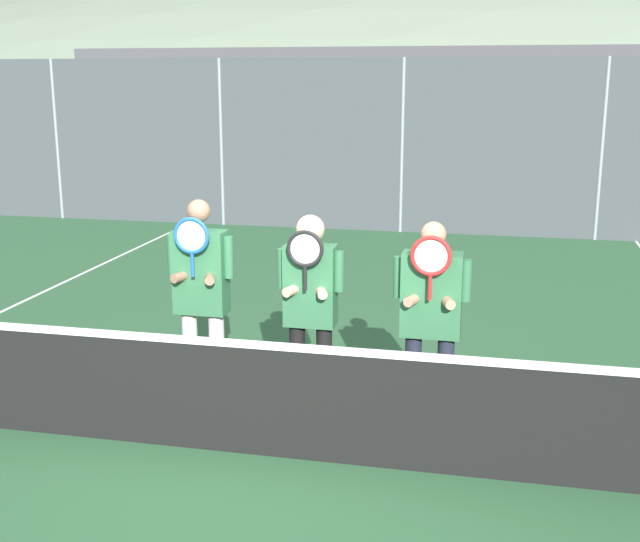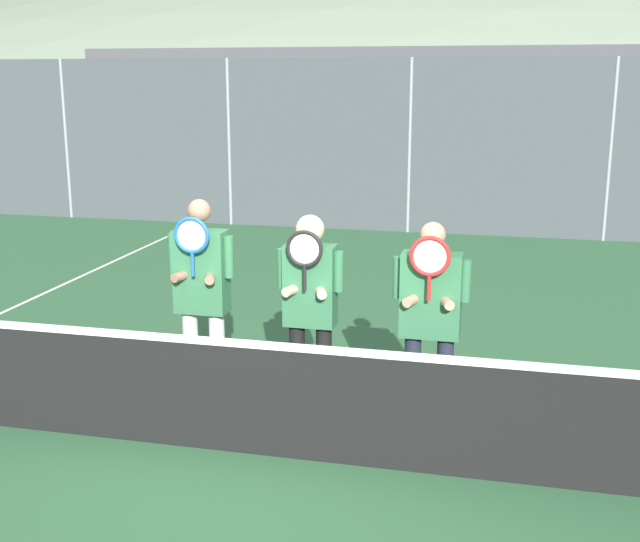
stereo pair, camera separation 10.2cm
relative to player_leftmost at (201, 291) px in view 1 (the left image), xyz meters
name	(u,v)px [view 1 (the left image)]	position (x,y,z in m)	size (l,w,h in m)	color
ground_plane	(254,454)	(0.65, -0.70, -1.07)	(120.00, 120.00, 0.00)	#2D5B38
hill_distant	(477,115)	(0.65, 55.75, -1.07)	(111.29, 61.83, 21.64)	slate
clubhouse_building	(420,113)	(0.13, 17.08, 0.71)	(18.13, 5.50, 3.52)	tan
fence_back	(402,147)	(0.65, 8.50, 0.50)	(20.68, 0.06, 3.13)	gray
tennis_net	(253,397)	(0.65, -0.70, -0.60)	(11.10, 0.09, 1.01)	gray
court_line_left_sideline	(3,311)	(-3.48, 2.30, -1.06)	(0.05, 16.00, 0.01)	white
player_leftmost	(201,291)	(0.00, 0.00, 0.00)	(0.57, 0.34, 1.83)	white
player_center_left	(310,301)	(0.93, -0.01, -0.03)	(0.55, 0.34, 1.74)	black
player_center_right	(431,312)	(1.90, -0.06, -0.05)	(0.60, 0.34, 1.73)	#232838
car_far_left	(122,158)	(-6.26, 11.34, -0.13)	(4.16, 1.98, 1.86)	silver
car_left_of_center	(321,166)	(-1.47, 11.30, -0.21)	(4.01, 1.97, 1.66)	#B2B7BC
car_center	(547,171)	(3.35, 10.93, -0.15)	(4.23, 1.98, 1.80)	slate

